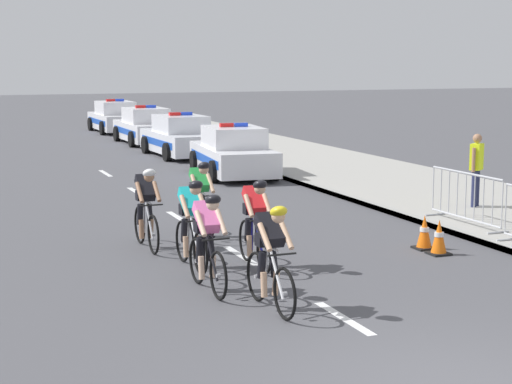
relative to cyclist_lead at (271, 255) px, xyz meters
name	(u,v)px	position (x,y,z in m)	size (l,w,h in m)	color
sidewalk_slab	(386,180)	(7.86, 10.47, -0.73)	(5.09, 60.00, 0.12)	#A3A099
kerb_edge	(308,185)	(5.39, 10.47, -0.72)	(0.16, 60.00, 0.13)	#9E9E99
lane_markings_centre	(207,235)	(0.79, 5.30, -0.78)	(0.14, 21.60, 0.01)	white
cyclist_lead	(271,255)	(0.00, 0.00, 0.00)	(0.42, 1.72, 1.56)	black
cyclist_second	(208,241)	(-0.51, 1.24, 0.00)	(0.42, 1.72, 1.56)	black
cyclist_third	(255,222)	(0.70, 2.40, 0.00)	(0.43, 1.72, 1.56)	black
cyclist_fourth	(191,222)	(-0.31, 2.73, 0.00)	(0.42, 1.72, 1.56)	black
cyclist_fifth	(146,207)	(-0.64, 4.47, 0.00)	(0.42, 1.72, 1.56)	black
cyclist_sixth	(200,198)	(0.60, 5.10, 0.00)	(0.42, 1.72, 1.56)	black
police_car_nearest	(233,153)	(4.26, 13.38, -0.11)	(2.33, 4.55, 1.59)	white
police_car_second	(180,137)	(4.26, 19.02, -0.11)	(2.09, 4.45, 1.59)	silver
police_car_third	(145,127)	(4.26, 24.13, -0.11)	(2.03, 4.41, 1.59)	white
police_car_furthest	(115,118)	(4.26, 30.10, -0.11)	(2.05, 4.43, 1.59)	white
crowd_barrier_rear	(466,199)	(5.90, 3.87, -0.14)	(0.56, 2.32, 1.07)	#B7BABF
traffic_cone_near	(439,238)	(4.12, 2.11, -0.48)	(0.36, 0.36, 0.64)	black
traffic_cone_mid	(424,232)	(4.13, 2.60, -0.48)	(0.36, 0.36, 0.64)	black
spectator_closest	(476,165)	(7.35, 5.56, 0.30)	(0.46, 0.39, 1.68)	#23284C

